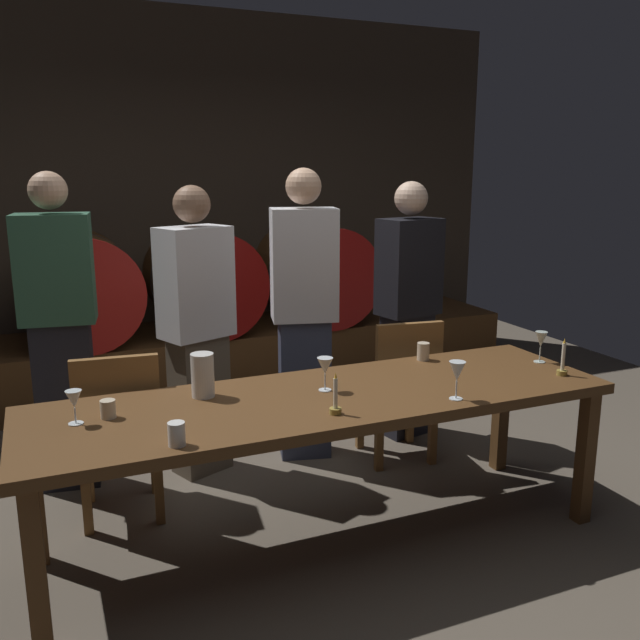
% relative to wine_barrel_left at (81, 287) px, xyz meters
% --- Properties ---
extents(ground_plane, '(7.35, 7.35, 0.00)m').
position_rel_wine_barrel_left_xyz_m(ground_plane, '(0.92, -2.41, -0.87)').
color(ground_plane, brown).
extents(back_wall, '(5.65, 0.24, 2.99)m').
position_rel_wine_barrel_left_xyz_m(back_wall, '(0.92, 0.55, 0.63)').
color(back_wall, '#473A2D').
rests_on(back_wall, ground).
extents(barrel_shelf, '(5.09, 0.90, 0.46)m').
position_rel_wine_barrel_left_xyz_m(barrel_shelf, '(0.92, 0.00, -0.63)').
color(barrel_shelf, brown).
rests_on(barrel_shelf, ground).
extents(wine_barrel_left, '(0.82, 0.94, 0.82)m').
position_rel_wine_barrel_left_xyz_m(wine_barrel_left, '(0.00, 0.00, 0.00)').
color(wine_barrel_left, brown).
rests_on(wine_barrel_left, barrel_shelf).
extents(wine_barrel_center, '(0.82, 0.94, 0.82)m').
position_rel_wine_barrel_left_xyz_m(wine_barrel_center, '(0.91, 0.00, 0.00)').
color(wine_barrel_center, brown).
rests_on(wine_barrel_center, barrel_shelf).
extents(wine_barrel_right, '(0.82, 0.94, 0.82)m').
position_rel_wine_barrel_left_xyz_m(wine_barrel_right, '(1.87, 0.00, 0.00)').
color(wine_barrel_right, brown).
rests_on(wine_barrel_right, barrel_shelf).
extents(dining_table, '(2.67, 0.78, 0.73)m').
position_rel_wine_barrel_left_xyz_m(dining_table, '(0.87, -2.56, -0.20)').
color(dining_table, brown).
rests_on(dining_table, ground).
extents(chair_left, '(0.44, 0.44, 0.88)m').
position_rel_wine_barrel_left_xyz_m(chair_left, '(0.01, -1.98, -0.38)').
color(chair_left, brown).
rests_on(chair_left, ground).
extents(chair_right, '(0.45, 0.45, 0.88)m').
position_rel_wine_barrel_left_xyz_m(chair_right, '(1.64, -1.91, -0.38)').
color(chair_right, brown).
rests_on(chair_right, ground).
extents(guest_far_left, '(0.41, 0.29, 1.72)m').
position_rel_wine_barrel_left_xyz_m(guest_far_left, '(-0.20, -1.46, 0.01)').
color(guest_far_left, black).
rests_on(guest_far_left, ground).
extents(guest_center_left, '(0.44, 0.37, 1.65)m').
position_rel_wine_barrel_left_xyz_m(guest_center_left, '(0.51, -1.57, -0.02)').
color(guest_center_left, brown).
rests_on(guest_center_left, ground).
extents(guest_center_right, '(0.43, 0.33, 1.74)m').
position_rel_wine_barrel_left_xyz_m(guest_center_right, '(1.15, -1.60, 0.03)').
color(guest_center_right, '#33384C').
rests_on(guest_center_right, ground).
extents(guest_far_right, '(0.42, 0.31, 1.66)m').
position_rel_wine_barrel_left_xyz_m(guest_far_right, '(1.89, -1.55, -0.02)').
color(guest_far_right, black).
rests_on(guest_far_right, ground).
extents(candle_left, '(0.05, 0.05, 0.18)m').
position_rel_wine_barrel_left_xyz_m(candle_left, '(0.81, -2.80, -0.09)').
color(candle_left, olive).
rests_on(candle_left, dining_table).
extents(candle_right, '(0.05, 0.05, 0.19)m').
position_rel_wine_barrel_left_xyz_m(candle_right, '(2.06, -2.75, -0.08)').
color(candle_right, olive).
rests_on(candle_right, dining_table).
extents(pitcher, '(0.10, 0.10, 0.20)m').
position_rel_wine_barrel_left_xyz_m(pitcher, '(0.35, -2.37, -0.03)').
color(pitcher, white).
rests_on(pitcher, dining_table).
extents(wine_glass_far_left, '(0.07, 0.07, 0.14)m').
position_rel_wine_barrel_left_xyz_m(wine_glass_far_left, '(-0.20, -2.49, -0.03)').
color(wine_glass_far_left, white).
rests_on(wine_glass_far_left, dining_table).
extents(wine_glass_center_left, '(0.07, 0.07, 0.16)m').
position_rel_wine_barrel_left_xyz_m(wine_glass_center_left, '(0.89, -2.51, -0.02)').
color(wine_glass_center_left, white).
rests_on(wine_glass_center_left, dining_table).
extents(wine_glass_center_right, '(0.07, 0.07, 0.17)m').
position_rel_wine_barrel_left_xyz_m(wine_glass_center_right, '(1.38, -2.84, -0.01)').
color(wine_glass_center_right, white).
rests_on(wine_glass_center_right, dining_table).
extents(wine_glass_far_right, '(0.06, 0.06, 0.17)m').
position_rel_wine_barrel_left_xyz_m(wine_glass_far_right, '(2.12, -2.53, -0.02)').
color(wine_glass_far_right, silver).
rests_on(wine_glass_far_right, dining_table).
extents(cup_left, '(0.06, 0.06, 0.08)m').
position_rel_wine_barrel_left_xyz_m(cup_left, '(-0.07, -2.48, -0.10)').
color(cup_left, beige).
rests_on(cup_left, dining_table).
extents(cup_center, '(0.06, 0.06, 0.09)m').
position_rel_wine_barrel_left_xyz_m(cup_center, '(0.13, -2.87, -0.09)').
color(cup_center, white).
rests_on(cup_center, dining_table).
extents(cup_right, '(0.07, 0.07, 0.09)m').
position_rel_wine_barrel_left_xyz_m(cup_right, '(1.57, -2.25, -0.09)').
color(cup_right, beige).
rests_on(cup_right, dining_table).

